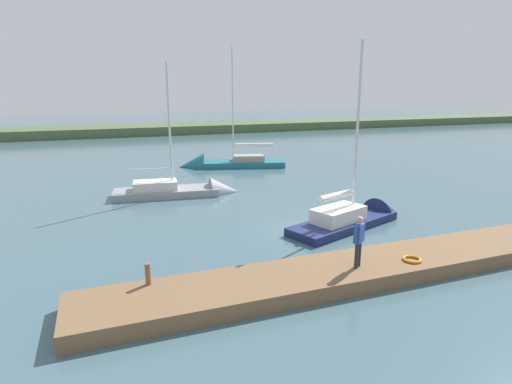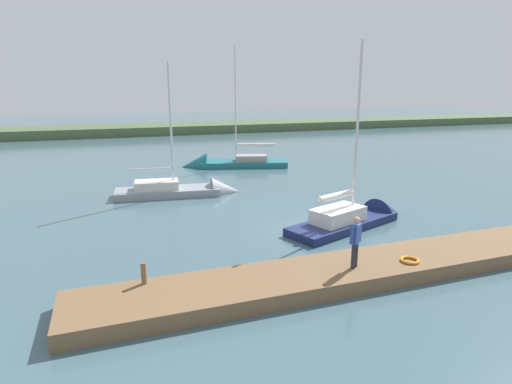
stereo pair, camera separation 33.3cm
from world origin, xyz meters
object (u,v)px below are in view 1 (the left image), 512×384
object	(u,v)px
sailboat_far_left	(187,193)
sailboat_far_right	(359,219)
person_on_dock	(359,238)
life_ring_buoy	(412,259)
mooring_post_near	(148,274)
sailboat_mid_channel	(223,166)

from	to	relation	value
sailboat_far_left	sailboat_far_right	world-z (taller)	sailboat_far_right
sailboat_far_left	sailboat_far_right	bearing A→B (deg)	-44.21
person_on_dock	life_ring_buoy	bearing A→B (deg)	47.86
mooring_post_near	person_on_dock	size ratio (longest dim) A/B	0.39
sailboat_mid_channel	person_on_dock	bearing A→B (deg)	101.17
mooring_post_near	sailboat_far_right	world-z (taller)	sailboat_far_right
life_ring_buoy	sailboat_far_left	distance (m)	15.00
sailboat_far_right	sailboat_mid_channel	bearing A→B (deg)	77.43
sailboat_mid_channel	sailboat_far_left	world-z (taller)	sailboat_mid_channel
sailboat_mid_channel	sailboat_far_right	xyz separation A→B (m)	(-2.10, 16.73, 0.04)
life_ring_buoy	sailboat_far_right	distance (m)	5.97
mooring_post_near	sailboat_far_right	bearing A→B (deg)	-157.72
mooring_post_near	sailboat_far_left	size ratio (longest dim) A/B	0.08
mooring_post_near	life_ring_buoy	xyz separation A→B (m)	(-8.88, 1.38, -0.29)
sailboat_far_left	person_on_dock	xyz separation A→B (m)	(-3.03, 13.85, 1.46)
mooring_post_near	life_ring_buoy	distance (m)	8.99
sailboat_far_right	life_ring_buoy	bearing A→B (deg)	-126.18
mooring_post_near	sailboat_far_right	distance (m)	11.44
life_ring_buoy	mooring_post_near	bearing A→B (deg)	-8.84
life_ring_buoy	sailboat_far_right	bearing A→B (deg)	-106.47
sailboat_far_right	person_on_dock	distance (m)	6.81
sailboat_mid_channel	sailboat_far_left	bearing A→B (deg)	76.02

